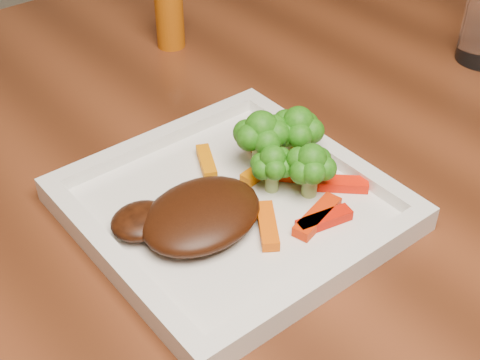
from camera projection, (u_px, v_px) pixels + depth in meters
dining_table at (249, 319)px, 1.02m from camera, size 1.60×0.90×0.75m
plate at (232, 209)px, 0.64m from camera, size 0.27×0.27×0.01m
steak at (201, 215)px, 0.60m from camera, size 0.13×0.11×0.03m
broccoli_0 at (261, 139)px, 0.65m from camera, size 0.07×0.07×0.07m
broccoli_1 at (297, 135)px, 0.67m from camera, size 0.07×0.07×0.06m
broccoli_2 at (311, 170)px, 0.63m from camera, size 0.06×0.06×0.06m
broccoli_3 at (272, 164)px, 0.63m from camera, size 0.06×0.06×0.06m
carrot_0 at (324, 220)px, 0.61m from camera, size 0.06×0.03×0.01m
carrot_1 at (336, 184)px, 0.65m from camera, size 0.06×0.05×0.01m
carrot_2 at (267, 225)px, 0.60m from camera, size 0.04×0.06×0.01m
carrot_3 at (276, 138)px, 0.71m from camera, size 0.06×0.02×0.01m
carrot_4 at (206, 162)px, 0.67m from camera, size 0.03×0.05×0.01m
carrot_5 at (304, 176)px, 0.66m from camera, size 0.04×0.04×0.01m
carrot_6 at (262, 170)px, 0.66m from camera, size 0.05×0.02×0.01m
spice_shaker at (169, 14)px, 0.88m from camera, size 0.05×0.05×0.09m
carrot_7 at (317, 216)px, 0.61m from camera, size 0.06×0.03×0.01m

